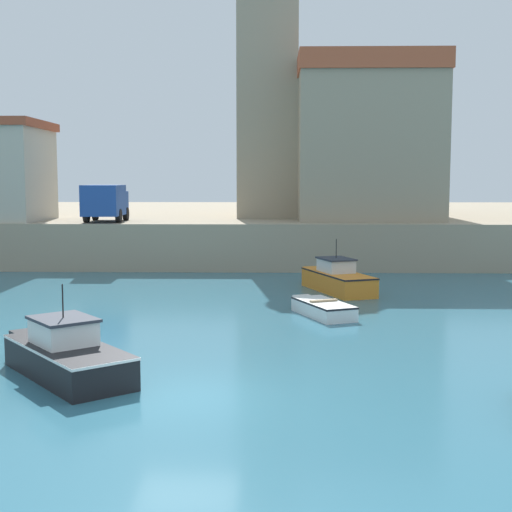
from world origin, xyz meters
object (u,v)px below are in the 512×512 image
at_px(church, 344,133).
at_px(truck_on_quay, 105,201).
at_px(motorboat_orange_2, 336,279).
at_px(motorboat_black_3, 65,354).
at_px(dinghy_white_4, 322,308).

relative_size(church, truck_on_quay, 3.99).
xyz_separation_m(motorboat_orange_2, motorboat_black_3, (-8.59, -14.84, -0.01)).
bearing_deg(motorboat_black_3, church, 71.50).
xyz_separation_m(motorboat_black_3, dinghy_white_4, (7.50, 8.71, -0.28)).
bearing_deg(church, dinghy_white_4, -97.54).
height_order(motorboat_black_3, truck_on_quay, truck_on_quay).
height_order(motorboat_orange_2, church, church).
bearing_deg(motorboat_black_3, motorboat_orange_2, 59.93).
xyz_separation_m(motorboat_black_3, truck_on_quay, (-4.48, 23.92, 3.38)).
distance_m(motorboat_orange_2, dinghy_white_4, 6.23).
relative_size(dinghy_white_4, truck_on_quay, 0.88).
xyz_separation_m(dinghy_white_4, truck_on_quay, (-11.97, 15.21, 3.65)).
bearing_deg(truck_on_quay, motorboat_black_3, -79.40).
bearing_deg(motorboat_orange_2, church, 83.43).
bearing_deg(church, truck_on_quay, -153.56).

